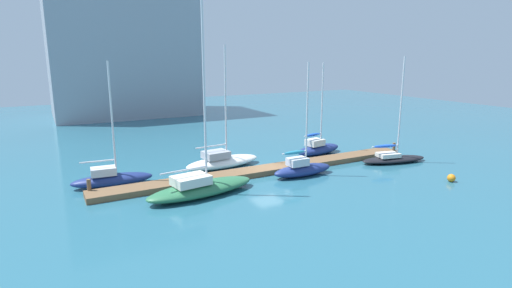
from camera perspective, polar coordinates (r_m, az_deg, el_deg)
ground_plane at (r=33.23m, az=1.65°, el=-4.03°), size 120.00×120.00×0.00m
dock_pier at (r=33.17m, az=1.65°, el=-3.67°), size 28.00×1.89×0.43m
dock_piling_near_end at (r=29.76m, az=-22.58°, el=-5.77°), size 0.28×0.28×1.22m
dock_piling_far_end at (r=40.89m, az=18.96°, el=-0.67°), size 0.28×0.28×1.22m
sailboat_0 at (r=31.56m, az=-19.81°, el=-4.55°), size 5.89×2.12×9.07m
sailboat_1 at (r=27.91m, az=-7.89°, el=-6.01°), size 8.25×3.56×13.00m
sailboat_2 at (r=34.58m, az=-4.81°, el=-2.35°), size 7.09×3.06×10.29m
sailboat_3 at (r=32.27m, az=6.55°, el=-3.39°), size 5.28×1.60×8.94m
sailboat_4 at (r=39.48m, az=8.79°, el=-0.53°), size 5.57×2.66×8.77m
sailboat_5 at (r=38.11m, az=18.85°, el=-1.80°), size 6.51×3.12×9.35m
mooring_buoy_orange at (r=34.12m, az=25.96°, el=-4.35°), size 0.60×0.60×0.60m
mooring_buoy_red at (r=44.15m, az=8.81°, el=0.40°), size 0.62×0.62×0.62m
harbor_building_distant at (r=68.41m, az=-18.33°, el=13.00°), size 21.74×13.91×21.56m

